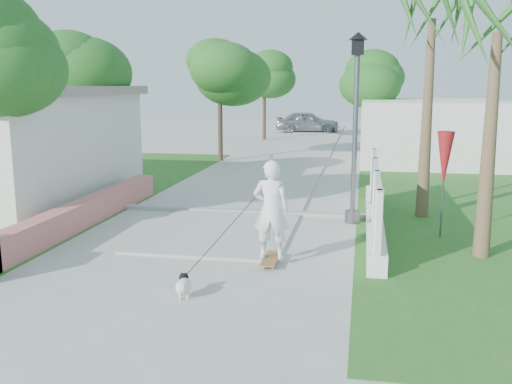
% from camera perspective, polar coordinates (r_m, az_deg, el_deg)
% --- Properties ---
extents(ground, '(90.00, 90.00, 0.00)m').
position_cam_1_polar(ground, '(9.18, -9.90, -10.31)').
color(ground, '#B7B7B2').
rests_on(ground, ground).
extents(path_strip, '(3.20, 36.00, 0.06)m').
position_cam_1_polar(path_strip, '(28.36, 4.34, 4.11)').
color(path_strip, '#B7B7B2').
rests_on(path_strip, ground).
extents(curb, '(6.50, 0.25, 0.10)m').
position_cam_1_polar(curb, '(14.70, -1.73, -1.95)').
color(curb, '#999993').
rests_on(curb, ground).
extents(grass_left, '(8.00, 20.00, 0.01)m').
position_cam_1_polar(grass_left, '(19.20, -21.24, 0.18)').
color(grass_left, '#266A21').
rests_on(grass_left, ground).
extents(grass_right, '(8.00, 20.00, 0.01)m').
position_cam_1_polar(grass_right, '(16.79, 23.91, -1.43)').
color(grass_right, '#266A21').
rests_on(grass_right, ground).
extents(pink_wall, '(0.45, 8.20, 0.80)m').
position_cam_1_polar(pink_wall, '(13.53, -17.83, -2.44)').
color(pink_wall, '#CF6A6C').
rests_on(pink_wall, ground).
extents(lattice_fence, '(0.35, 7.00, 1.50)m').
position_cam_1_polar(lattice_fence, '(13.29, 11.78, -1.35)').
color(lattice_fence, white).
rests_on(lattice_fence, ground).
extents(building_right, '(6.00, 8.00, 2.60)m').
position_cam_1_polar(building_right, '(26.24, 17.09, 5.93)').
color(building_right, silver).
rests_on(building_right, ground).
extents(street_lamp, '(0.44, 0.44, 4.44)m').
position_cam_1_polar(street_lamp, '(13.53, 9.92, 6.98)').
color(street_lamp, '#59595E').
rests_on(street_lamp, ground).
extents(bollard, '(0.14, 0.14, 1.09)m').
position_cam_1_polar(bollard, '(18.43, 1.53, 2.32)').
color(bollard, white).
rests_on(bollard, ground).
extents(patio_umbrella, '(0.36, 0.36, 2.30)m').
position_cam_1_polar(patio_umbrella, '(12.72, 18.34, 3.02)').
color(patio_umbrella, '#59595E').
rests_on(patio_umbrella, ground).
extents(tree_left_mid, '(3.20, 3.20, 4.85)m').
position_cam_1_polar(tree_left_mid, '(18.58, -17.13, 10.94)').
color(tree_left_mid, '#4C3826').
rests_on(tree_left_mid, ground).
extents(tree_path_left, '(3.40, 3.40, 5.23)m').
position_cam_1_polar(tree_path_left, '(24.75, -3.62, 11.95)').
color(tree_path_left, '#4C3826').
rests_on(tree_path_left, ground).
extents(tree_path_right, '(3.00, 3.00, 4.79)m').
position_cam_1_polar(tree_path_right, '(27.99, 11.13, 10.96)').
color(tree_path_right, '#4C3826').
rests_on(tree_path_right, ground).
extents(tree_path_far, '(3.20, 3.20, 5.17)m').
position_cam_1_polar(tree_path_far, '(34.49, 0.87, 11.61)').
color(tree_path_far, '#4C3826').
rests_on(tree_path_far, ground).
extents(palm_far, '(1.80, 1.80, 5.30)m').
position_cam_1_polar(palm_far, '(14.63, 17.15, 15.01)').
color(palm_far, brown).
rests_on(palm_far, ground).
extents(palm_near, '(1.80, 1.80, 4.70)m').
position_cam_1_polar(palm_near, '(11.46, 22.93, 13.32)').
color(palm_near, brown).
rests_on(palm_near, ground).
extents(skateboarder, '(1.39, 2.22, 1.94)m').
position_cam_1_polar(skateboarder, '(9.90, -1.83, -3.52)').
color(skateboarder, '#97633C').
rests_on(skateboarder, ground).
extents(dog, '(0.33, 0.51, 0.36)m').
position_cam_1_polar(dog, '(9.05, -7.25, -9.21)').
color(dog, white).
rests_on(dog, ground).
extents(parked_car, '(4.44, 2.04, 1.48)m').
position_cam_1_polar(parked_car, '(39.88, 5.18, 7.01)').
color(parked_car, '#9EA1A5').
rests_on(parked_car, ground).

